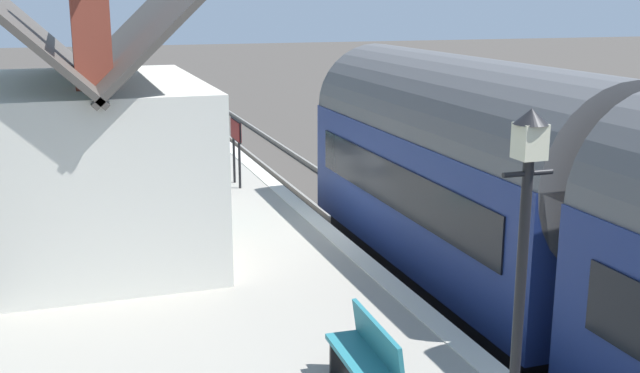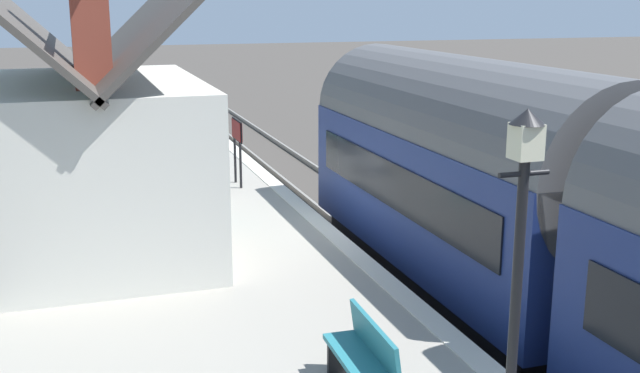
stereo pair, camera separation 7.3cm
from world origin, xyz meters
name	(u,v)px [view 1 (the left image)]	position (x,y,z in m)	size (l,w,h in m)	color
ground_plane	(379,269)	(0.00, 0.00, 0.00)	(160.00, 160.00, 0.00)	#423D38
platform	(179,267)	(0.00, 3.99, 0.50)	(32.00, 5.99, 0.99)	gray
platform_edge_coping	(324,227)	(0.00, 1.18, 1.00)	(32.00, 0.36, 0.02)	beige
rail_near	(451,257)	(0.00, -1.62, 0.07)	(52.00, 0.08, 0.14)	gray
rail_far	(387,264)	(0.00, -0.18, 0.07)	(52.00, 0.08, 0.14)	gray
train	(635,250)	(-6.06, -0.90, 2.21)	(17.47, 2.73, 4.32)	black
station_building	(97,156)	(0.14, 5.30, 2.63)	(6.01, 3.84, 6.04)	silver
bench_by_lamp	(367,357)	(-6.35, 2.83, 1.47)	(1.41, 0.47, 0.88)	#26727F
bench_near_building	(187,144)	(7.11, 2.69, 1.47)	(1.41, 0.45, 0.88)	#26727F
bench_platform_end	(172,129)	(9.69, 2.73, 1.47)	(1.42, 0.50, 0.88)	#26727F
planter_edge_far	(128,130)	(10.28, 3.98, 1.42)	(0.54, 0.54, 0.79)	gray
planter_bench_left	(152,162)	(5.11, 3.85, 1.43)	(0.64, 0.64, 0.83)	gray
lamp_post_platform	(525,218)	(-7.81, 1.92, 3.37)	(0.32, 0.50, 3.37)	black
station_sign_board	(236,136)	(3.91, 2.02, 2.18)	(0.96, 0.06, 1.57)	black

